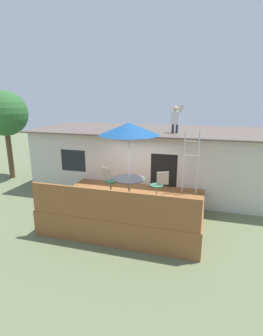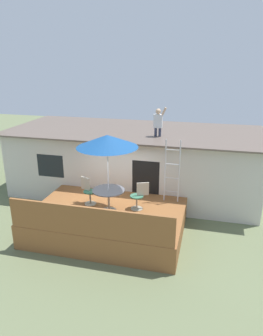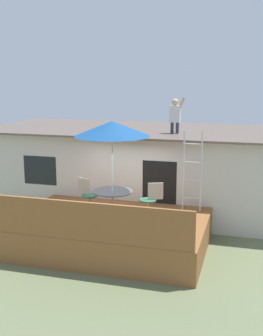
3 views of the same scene
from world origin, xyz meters
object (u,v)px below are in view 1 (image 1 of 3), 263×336
Objects in this scene: patio_chair_left at (109,181)px; patio_chair_right at (159,185)px; person_figure at (176,117)px; step_ladder at (191,163)px; patio_table at (129,183)px; patio_umbrella at (129,129)px; backyard_tree at (5,114)px.

patio_chair_right is (1.76, 0.02, 0.00)m from patio_chair_left.
person_figure reaches higher than patio_chair_right.
step_ladder is 2.21m from person_figure.
patio_chair_left is at bearing -128.89° from person_figure.
patio_table is 0.93m from patio_chair_left.
patio_umbrella is 1.15× the size of step_ladder.
patio_chair_right is 0.21× the size of backyard_tree.
patio_chair_left is at bearing -22.68° from backyard_tree.
person_figure is 8.48m from backyard_tree.
backyard_tree reaches higher than step_ladder.
patio_chair_right is at bearing 23.56° from patio_table.
patio_table is at bearing -22.79° from backyard_tree.
patio_chair_left is at bearing 156.33° from patio_umbrella.
patio_chair_right is at bearing 24.48° from patio_chair_left.
patio_chair_right is at bearing -137.31° from step_ladder.
person_figure is 0.25× the size of backyard_tree.
person_figure is at bearing 68.55° from patio_umbrella.
backyard_tree reaches higher than patio_chair_right.
patio_table is 2.31m from step_ladder.
patio_umbrella is at bearing -111.45° from person_figure.
patio_umbrella is 2.76× the size of patio_chair_right.
step_ladder is at bearing -62.96° from person_figure.
step_ladder is 1.98× the size of person_figure.
patio_chair_left and patio_chair_right have the same top height.
patio_table is 0.23× the size of backyard_tree.
patio_chair_right is at bearing -94.34° from person_figure.
step_ladder is 0.49× the size of backyard_tree.
person_figure reaches higher than step_ladder.
patio_chair_left is at bearing -22.75° from patio_chair_right.
patio_umbrella is at bearing -22.79° from backyard_tree.
patio_umbrella reaches higher than patio_table.
backyard_tree is (-6.53, 2.73, 2.05)m from patio_chair_left.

